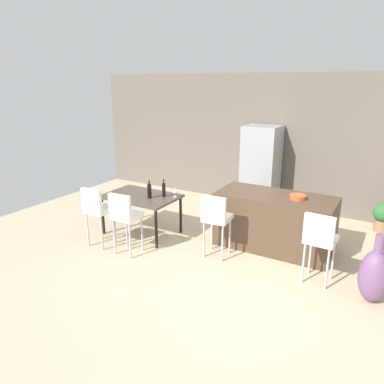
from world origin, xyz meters
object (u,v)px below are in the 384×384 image
potted_plant (382,216)px  fruit_bowl (298,197)px  wine_bottle_near (164,190)px  dining_chair_far (125,214)px  wine_glass_left (175,190)px  refrigerator (261,169)px  bar_chair_middle (320,237)px  kitchen_island (274,221)px  wine_bottle_middle (149,191)px  floor_vase (374,275)px  dining_table (141,199)px  dining_chair_near (97,208)px  bar_chair_left (216,216)px

potted_plant → fruit_bowl: bearing=-125.0°
wine_bottle_near → potted_plant: bearing=32.7°
dining_chair_far → wine_bottle_near: bearing=84.1°
wine_glass_left → refrigerator: 2.29m
bar_chair_middle → refrigerator: 3.09m
kitchen_island → wine_bottle_middle: bearing=-160.8°
wine_bottle_middle → floor_vase: (3.67, -0.20, -0.50)m
refrigerator → potted_plant: refrigerator is taller
potted_plant → bar_chair_middle: bearing=-104.5°
dining_table → refrigerator: 2.76m
dining_chair_near → potted_plant: 5.21m
refrigerator → floor_vase: bearing=-46.3°
wine_bottle_middle → refrigerator: size_ratio=0.18×
dining_table → fruit_bowl: bearing=14.1°
bar_chair_middle → dining_chair_near: size_ratio=1.00×
refrigerator → bar_chair_middle: bearing=-54.8°
dining_chair_near → fruit_bowl: (2.94, 1.47, 0.26)m
kitchen_island → bar_chair_left: bar_chair_left is taller
wine_bottle_middle → potted_plant: size_ratio=0.60×
dining_chair_near → refrigerator: bearing=61.8°
wine_glass_left → floor_vase: 3.38m
refrigerator → floor_vase: 3.65m
kitchen_island → dining_chair_far: (-1.98, -1.48, 0.24)m
bar_chair_left → bar_chair_middle: size_ratio=1.00×
wine_bottle_near → bar_chair_middle: bearing=-6.4°
dining_chair_near → wine_glass_left: 1.37m
kitchen_island → potted_plant: bearing=47.3°
wine_bottle_middle → wine_bottle_near: 0.26m
wine_bottle_middle → wine_bottle_near: size_ratio=0.99×
potted_plant → refrigerator: bearing=179.8°
dining_chair_far → wine_bottle_near: size_ratio=3.22×
dining_table → fruit_bowl: size_ratio=5.23×
bar_chair_middle → fruit_bowl: size_ratio=4.14×
dining_table → dining_chair_near: (-0.30, -0.81, 0.03)m
bar_chair_left → refrigerator: refrigerator is taller
bar_chair_left → wine_bottle_near: wine_bottle_near is taller
wine_bottle_near → refrigerator: size_ratio=0.18×
dining_chair_far → potted_plant: (3.53, 3.16, -0.39)m
bar_chair_middle → wine_bottle_middle: size_ratio=3.25×
bar_chair_middle → wine_bottle_middle: wine_bottle_middle is taller
dining_chair_near → wine_glass_left: (0.88, 1.04, 0.17)m
kitchen_island → wine_bottle_middle: size_ratio=5.95×
dining_chair_far → dining_table: bearing=110.4°
dining_chair_near → wine_glass_left: dining_chair_near is taller
dining_chair_far → wine_bottle_middle: wine_bottle_middle is taller
bar_chair_middle → wine_bottle_near: 2.80m
fruit_bowl → floor_vase: bearing=-35.9°
bar_chair_left → fruit_bowl: (1.04, 0.82, 0.26)m
refrigerator → fruit_bowl: bearing=-53.9°
wine_bottle_near → fruit_bowl: size_ratio=1.29×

